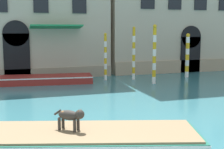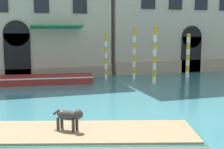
{
  "view_description": "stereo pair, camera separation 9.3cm",
  "coord_description": "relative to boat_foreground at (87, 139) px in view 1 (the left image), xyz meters",
  "views": [
    {
      "loc": [
        -1.35,
        -4.93,
        3.72
      ],
      "look_at": [
        3.81,
        11.34,
        1.2
      ],
      "focal_mm": 50.0,
      "sensor_mm": 36.0,
      "label": 1
    },
    {
      "loc": [
        -1.27,
        -4.96,
        3.72
      ],
      "look_at": [
        3.81,
        11.34,
        1.2
      ],
      "focal_mm": 50.0,
      "sensor_mm": 36.0,
      "label": 2
    }
  ],
  "objects": [
    {
      "name": "boat_foreground",
      "position": [
        0.0,
        0.0,
        0.0
      ],
      "size": [
        7.41,
        4.23,
        0.57
      ],
      "rotation": [
        0.0,
        0.0,
        -0.28
      ],
      "color": "#1E6651",
      "rests_on": "ground_plane"
    },
    {
      "name": "dog_on_deck",
      "position": [
        -0.45,
        0.19,
        0.73
      ],
      "size": [
        0.87,
        0.78,
        0.71
      ],
      "rotation": [
        0.0,
        0.0,
        -0.72
      ],
      "color": "#332D28",
      "rests_on": "boat_foreground"
    },
    {
      "name": "boat_moored_near_palazzo",
      "position": [
        -0.03,
        12.36,
        -0.03
      ],
      "size": [
        6.52,
        2.62,
        0.52
      ],
      "rotation": [
        0.0,
        0.0,
        -0.12
      ],
      "color": "maroon",
      "rests_on": "ground_plane"
    },
    {
      "name": "mooring_pole_0",
      "position": [
        4.26,
        12.34,
        1.42
      ],
      "size": [
        0.21,
        0.21,
        3.42
      ],
      "color": "white",
      "rests_on": "ground_plane"
    },
    {
      "name": "mooring_pole_1",
      "position": [
        10.65,
        11.82,
        1.4
      ],
      "size": [
        0.29,
        0.29,
        3.37
      ],
      "color": "white",
      "rests_on": "ground_plane"
    },
    {
      "name": "mooring_pole_2",
      "position": [
        7.0,
        9.99,
        1.72
      ],
      "size": [
        0.25,
        0.25,
        4.0
      ],
      "color": "white",
      "rests_on": "ground_plane"
    },
    {
      "name": "mooring_pole_3",
      "position": [
        6.32,
        12.04,
        1.64
      ],
      "size": [
        0.22,
        0.22,
        3.86
      ],
      "color": "white",
      "rests_on": "ground_plane"
    }
  ]
}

